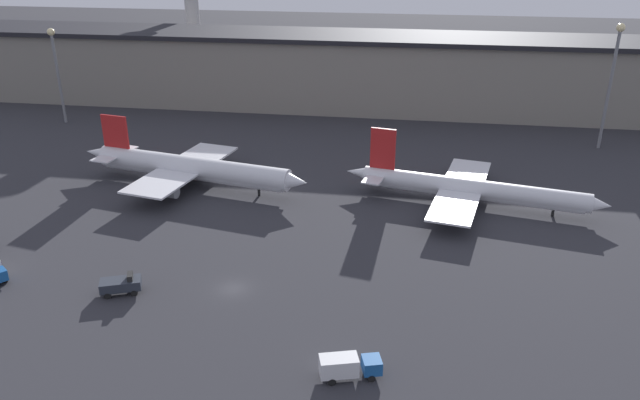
% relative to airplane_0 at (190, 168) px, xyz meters
% --- Properties ---
extents(ground, '(600.00, 600.00, 0.00)m').
position_rel_airplane_0_xyz_m(ground, '(18.46, -34.99, -3.63)').
color(ground, '#2D2D33').
extents(terminal_building, '(215.80, 22.71, 19.79)m').
position_rel_airplane_0_xyz_m(terminal_building, '(18.46, 61.60, 6.32)').
color(terminal_building, gray).
rests_on(terminal_building, ground).
extents(airplane_0, '(47.76, 29.85, 12.40)m').
position_rel_airplane_0_xyz_m(airplane_0, '(0.00, 0.00, 0.00)').
color(airplane_0, silver).
rests_on(airplane_0, ground).
extents(airplane_1, '(46.15, 31.46, 12.51)m').
position_rel_airplane_0_xyz_m(airplane_1, '(52.26, -0.70, -0.62)').
color(airplane_1, silver).
rests_on(airplane_1, ground).
extents(service_vehicle_0, '(7.18, 4.04, 2.86)m').
position_rel_airplane_0_xyz_m(service_vehicle_0, '(36.25, -51.03, -1.98)').
color(service_vehicle_0, '#195199').
rests_on(service_vehicle_0, ground).
extents(service_vehicle_2, '(5.95, 4.32, 2.87)m').
position_rel_airplane_0_xyz_m(service_vehicle_2, '(3.77, -38.38, -2.27)').
color(service_vehicle_2, '#282D38').
rests_on(service_vehicle_2, ground).
extents(lamp_post_0, '(1.80, 1.80, 23.49)m').
position_rel_airplane_0_xyz_m(lamp_post_0, '(-46.21, 35.75, 11.44)').
color(lamp_post_0, slate).
rests_on(lamp_post_0, ground).
extents(lamp_post_1, '(1.80, 1.80, 27.44)m').
position_rel_airplane_0_xyz_m(lamp_post_1, '(83.37, 35.75, 13.61)').
color(lamp_post_1, slate).
rests_on(lamp_post_1, ground).
extents(control_tower, '(9.00, 9.00, 40.62)m').
position_rel_airplane_0_xyz_m(control_tower, '(-29.73, 89.25, 20.06)').
color(control_tower, '#99999E').
rests_on(control_tower, ground).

